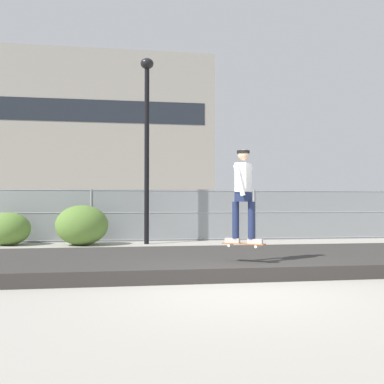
{
  "coord_description": "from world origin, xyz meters",
  "views": [
    {
      "loc": [
        -1.73,
        -6.54,
        1.37
      ],
      "look_at": [
        0.2,
        6.2,
        1.69
      ],
      "focal_mm": 40.72,
      "sensor_mm": 36.0,
      "label": 1
    }
  ],
  "objects": [
    {
      "name": "skateboard",
      "position": [
        0.44,
        1.36,
        0.6
      ],
      "size": [
        0.78,
        0.6,
        0.07
      ],
      "color": "#9E5B33"
    },
    {
      "name": "shrub_left",
      "position": [
        -5.47,
        8.18,
        0.53
      ],
      "size": [
        1.38,
        1.13,
        1.06
      ],
      "color": "#567A33",
      "rests_on": "ground_plane"
    },
    {
      "name": "parked_car_far",
      "position": [
        7.85,
        12.51,
        0.84
      ],
      "size": [
        4.55,
        2.26,
        1.66
      ],
      "color": "#B7BABF",
      "rests_on": "ground_plane"
    },
    {
      "name": "parked_car_near",
      "position": [
        -3.87,
        12.04,
        0.84
      ],
      "size": [
        4.53,
        2.22,
        1.66
      ],
      "color": "navy",
      "rests_on": "ground_plane"
    },
    {
      "name": "chain_fence",
      "position": [
        -0.0,
        9.0,
        0.93
      ],
      "size": [
        17.69,
        0.06,
        1.85
      ],
      "color": "gray",
      "rests_on": "ground_plane"
    },
    {
      "name": "shrub_center",
      "position": [
        -3.14,
        7.86,
        0.65
      ],
      "size": [
        1.67,
        1.37,
        1.29
      ],
      "color": "#567A33",
      "rests_on": "ground_plane"
    },
    {
      "name": "ground_plane",
      "position": [
        0.0,
        0.0,
        0.0
      ],
      "size": [
        120.0,
        120.0,
        0.0
      ],
      "primitive_type": "plane",
      "color": "#9E998E"
    },
    {
      "name": "skater",
      "position": [
        0.44,
        1.36,
        1.61
      ],
      "size": [
        0.66,
        0.61,
        1.76
      ],
      "color": "#B2ADA8",
      "rests_on": "skateboard"
    },
    {
      "name": "gravel_berm",
      "position": [
        0.0,
        2.67,
        0.13
      ],
      "size": [
        16.33,
        3.95,
        0.25
      ],
      "primitive_type": "cube",
      "color": "#33302D",
      "rests_on": "ground_plane"
    },
    {
      "name": "library_building",
      "position": [
        -6.6,
        50.49,
        9.32
      ],
      "size": [
        29.94,
        16.0,
        18.64
      ],
      "color": "gray",
      "rests_on": "ground_plane"
    },
    {
      "name": "street_lamp",
      "position": [
        -1.06,
        8.02,
        3.92
      ],
      "size": [
        0.44,
        0.44,
        6.22
      ],
      "color": "black",
      "rests_on": "ground_plane"
    },
    {
      "name": "parked_car_mid",
      "position": [
        1.69,
        12.22,
        0.84
      ],
      "size": [
        4.54,
        2.24,
        1.66
      ],
      "color": "#566B4C",
      "rests_on": "ground_plane"
    }
  ]
}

